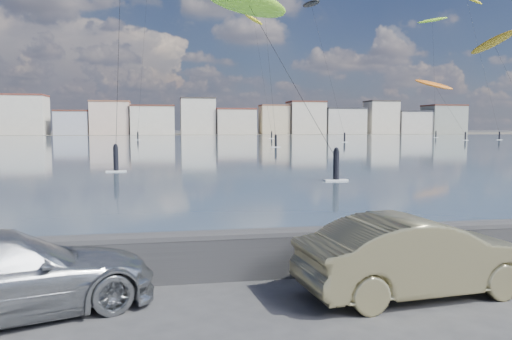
{
  "coord_description": "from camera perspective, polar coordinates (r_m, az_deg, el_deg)",
  "views": [
    {
      "loc": [
        -1.07,
        -7.51,
        3.23
      ],
      "look_at": [
        1.0,
        4.0,
        2.2
      ],
      "focal_mm": 35.0,
      "sensor_mm": 36.0,
      "label": 1
    }
  ],
  "objects": [
    {
      "name": "kitesurfer_11",
      "position": [
        131.27,
        19.7,
        9.11
      ],
      "size": [
        9.65,
        13.61,
        15.42
      ],
      "color": "orange",
      "rests_on": "ground"
    },
    {
      "name": "car_champagne",
      "position": [
        10.14,
        18.01,
        -9.3
      ],
      "size": [
        4.77,
        2.09,
        1.53
      ],
      "primitive_type": "imported",
      "rotation": [
        0.0,
        0.0,
        1.68
      ],
      "color": "tan",
      "rests_on": "ground"
    },
    {
      "name": "kitesurfer_0",
      "position": [
        40.11,
        -0.88,
        18.43
      ],
      "size": [
        8.94,
        14.93,
        13.72
      ],
      "color": "#8CD826",
      "rests_on": "ground"
    },
    {
      "name": "car_silver",
      "position": [
        9.58,
        -27.0,
        -10.61
      ],
      "size": [
        5.5,
        3.78,
        1.48
      ],
      "primitive_type": "imported",
      "rotation": [
        0.0,
        0.0,
        1.94
      ],
      "color": "#A8ACB0",
      "rests_on": "ground"
    },
    {
      "name": "kitesurfer_10",
      "position": [
        145.48,
        -0.23,
        16.71
      ],
      "size": [
        8.45,
        20.74,
        34.5
      ],
      "color": "yellow",
      "rests_on": "ground"
    },
    {
      "name": "far_shore_strip",
      "position": [
        207.54,
        -9.92,
        4.08
      ],
      "size": [
        500.0,
        60.0,
        0.0
      ],
      "primitive_type": "cube",
      "color": "#4C473D",
      "rests_on": "ground"
    },
    {
      "name": "far_buildings",
      "position": [
        193.55,
        -9.53,
        5.8
      ],
      "size": [
        240.79,
        13.26,
        14.6
      ],
      "color": "beige",
      "rests_on": "ground"
    },
    {
      "name": "kitesurfer_2",
      "position": [
        92.4,
        0.87,
        18.77
      ],
      "size": [
        4.33,
        19.48,
        28.25
      ],
      "color": "#8CD826",
      "rests_on": "ground"
    },
    {
      "name": "seawall",
      "position": [
        10.6,
        -4.13,
        -9.45
      ],
      "size": [
        400.0,
        0.36,
        1.08
      ],
      "color": "#28282B",
      "rests_on": "ground"
    },
    {
      "name": "bay_water",
      "position": [
        99.07,
        -9.58,
        3.11
      ],
      "size": [
        500.0,
        177.0,
        0.0
      ],
      "primitive_type": "cube",
      "color": "#364665",
      "rests_on": "ground"
    },
    {
      "name": "kitesurfer_16",
      "position": [
        100.18,
        25.52,
        12.87
      ],
      "size": [
        6.39,
        13.86,
        20.4
      ],
      "color": "#BF8C19",
      "rests_on": "ground"
    },
    {
      "name": "ground",
      "position": [
        8.25,
        -2.02,
        -18.03
      ],
      "size": [
        700.0,
        700.0,
        0.0
      ],
      "primitive_type": "plane",
      "color": "#333335",
      "rests_on": "ground"
    },
    {
      "name": "kitesurfer_15",
      "position": [
        157.19,
        19.52,
        15.65
      ],
      "size": [
        8.94,
        8.44,
        34.89
      ],
      "color": "#8CD826",
      "rests_on": "ground"
    },
    {
      "name": "kitesurfer_4",
      "position": [
        113.95,
        6.34,
        18.24
      ],
      "size": [
        6.38,
        16.62,
        30.79
      ],
      "color": "black",
      "rests_on": "ground"
    }
  ]
}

